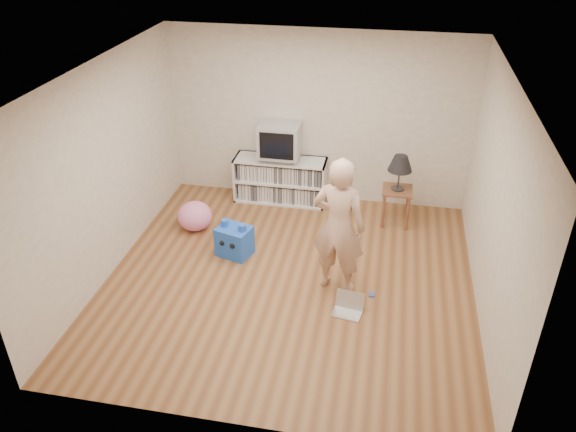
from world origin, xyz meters
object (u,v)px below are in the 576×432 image
Objects in this scene: media_unit at (281,179)px; dvd_deck at (280,157)px; side_table at (397,198)px; laptop at (348,307)px; plush_blue at (234,241)px; crt_tv at (280,139)px; table_lamp at (400,164)px; person at (339,227)px; plush_pink at (195,216)px.

dvd_deck is (0.00, -0.02, 0.39)m from media_unit.
side_table is 1.50× the size of laptop.
media_unit is 1.81m from side_table.
media_unit reaches higher than plush_blue.
laptop is at bearing -62.27° from crt_tv.
table_lamp is (1.77, -0.39, 0.59)m from media_unit.
laptop is 1.84m from plush_blue.
media_unit is 3.81× the size of laptop.
person is 4.69× the size of laptop.
plush_pink is (-1.02, -1.07, -0.81)m from crt_tv.
plush_blue is at bearing -5.66° from person.
person is at bearing -61.53° from crt_tv.
laptop is at bearing 126.39° from person.
person is (1.11, -2.05, 0.13)m from dvd_deck.
dvd_deck is at bearing 90.00° from crt_tv.
laptop is (-0.47, -2.12, -0.35)m from side_table.
table_lamp is (0.00, 0.00, 0.53)m from side_table.
person reaches higher than table_lamp.
media_unit is 2.72× the size of table_lamp.
person reaches higher than plush_pink.
plush_blue is at bearing 160.44° from laptop.
crt_tv is at bearing 168.30° from table_lamp.
side_table is at bearing 47.44° from plush_blue.
dvd_deck reaches higher than side_table.
dvd_deck is 1.82m from table_lamp.
laptop is 2.73m from plush_pink.
table_lamp is 1.06× the size of plush_pink.
dvd_deck is 1.23× the size of laptop.
plush_pink is (-2.79, -0.70, -0.73)m from table_lamp.
laptop is (1.31, -2.49, -0.67)m from dvd_deck.
dvd_deck is 0.75× the size of crt_tv.
person reaches higher than side_table.
side_table reaches higher than plush_blue.
plush_pink is at bearing -165.89° from side_table.
crt_tv is 2.34m from person.
crt_tv is at bearing -49.27° from person.
table_lamp is at bearing -11.80° from dvd_deck.
crt_tv is 1.17× the size of table_lamp.
crt_tv is at bearing 46.29° from plush_pink.
plush_pink is (-2.13, 0.98, -0.65)m from person.
side_table is (1.77, -0.37, -0.60)m from crt_tv.
person is at bearing -111.44° from side_table.
plush_blue is at bearing -35.86° from plush_pink.
laptop is at bearing -62.30° from dvd_deck.
laptop is at bearing -62.45° from media_unit.
crt_tv reaches higher than media_unit.
crt_tv is 0.35× the size of person.
crt_tv is at bearing 168.30° from side_table.
plush_blue reaches higher than plush_pink.
laptop is (1.31, -2.48, -0.96)m from crt_tv.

